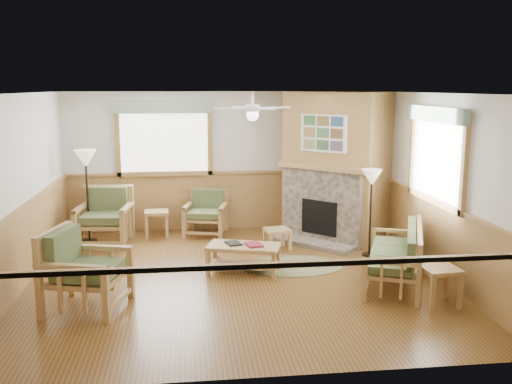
{
  "coord_description": "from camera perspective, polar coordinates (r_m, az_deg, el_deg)",
  "views": [
    {
      "loc": [
        -0.66,
        -8.09,
        2.79
      ],
      "look_at": [
        0.4,
        0.7,
        1.15
      ],
      "focal_mm": 40.0,
      "sensor_mm": 36.0,
      "label": 1
    }
  ],
  "objects": [
    {
      "name": "wainscot",
      "position": [
        8.42,
        -2.14,
        -4.94
      ],
      "size": [
        6.0,
        6.0,
        1.1
      ],
      "primitive_type": null,
      "color": "olive",
      "rests_on": "floor"
    },
    {
      "name": "floor_lamp_left",
      "position": [
        10.7,
        -16.5,
        -0.4
      ],
      "size": [
        0.44,
        0.44,
        1.69
      ],
      "primitive_type": null,
      "rotation": [
        0.0,
        0.0,
        -0.15
      ],
      "color": "black",
      "rests_on": "floor"
    },
    {
      "name": "armchair_back_right",
      "position": [
        10.89,
        -5.06,
        -2.11
      ],
      "size": [
        0.9,
        0.9,
        0.84
      ],
      "primitive_type": null,
      "rotation": [
        0.0,
        0.0,
        -0.24
      ],
      "color": "#A8824E",
      "rests_on": "floor"
    },
    {
      "name": "coffee_table",
      "position": [
        8.72,
        -1.25,
        -6.68
      ],
      "size": [
        1.19,
        0.83,
        0.43
      ],
      "primitive_type": null,
      "rotation": [
        0.0,
        0.0,
        -0.3
      ],
      "color": "#A8824E",
      "rests_on": "floor"
    },
    {
      "name": "book_dark",
      "position": [
        8.71,
        -2.29,
        -5.06
      ],
      "size": [
        0.27,
        0.32,
        0.03
      ],
      "primitive_type": "cube",
      "rotation": [
        0.0,
        0.0,
        0.28
      ],
      "color": "black",
      "rests_on": "coffee_table"
    },
    {
      "name": "window_back",
      "position": [
        11.06,
        -9.28,
        9.02
      ],
      "size": [
        1.9,
        0.16,
        1.5
      ],
      "primitive_type": null,
      "color": "white",
      "rests_on": "wall_back"
    },
    {
      "name": "ceiling",
      "position": [
        8.11,
        -2.24,
        9.85
      ],
      "size": [
        6.0,
        6.0,
        0.01
      ],
      "primitive_type": "cube",
      "color": "white",
      "rests_on": "floor"
    },
    {
      "name": "footstool",
      "position": [
        9.97,
        2.15,
        -4.69
      ],
      "size": [
        0.48,
        0.48,
        0.36
      ],
      "primitive_type": null,
      "rotation": [
        0.0,
        0.0,
        0.19
      ],
      "color": "#A8824E",
      "rests_on": "floor"
    },
    {
      "name": "wall_front",
      "position": [
        5.33,
        0.51,
        -5.2
      ],
      "size": [
        6.0,
        0.02,
        2.7
      ],
      "primitive_type": "cube",
      "color": "silver",
      "rests_on": "floor"
    },
    {
      "name": "end_table_sofa",
      "position": [
        7.81,
        17.87,
        -8.97
      ],
      "size": [
        0.48,
        0.47,
        0.51
      ],
      "primitive_type": null,
      "rotation": [
        0.0,
        0.0,
        0.07
      ],
      "color": "#A8824E",
      "rests_on": "floor"
    },
    {
      "name": "wall_left",
      "position": [
        8.54,
        -22.67,
        -0.03
      ],
      "size": [
        0.02,
        6.0,
        2.7
      ],
      "primitive_type": "cube",
      "color": "silver",
      "rests_on": "floor"
    },
    {
      "name": "floor",
      "position": [
        8.58,
        -2.11,
        -8.52
      ],
      "size": [
        6.0,
        6.0,
        0.01
      ],
      "primitive_type": "cube",
      "color": "brown",
      "rests_on": "ground"
    },
    {
      "name": "wall_back",
      "position": [
        11.2,
        -3.45,
        3.09
      ],
      "size": [
        6.0,
        0.02,
        2.7
      ],
      "primitive_type": "cube",
      "color": "silver",
      "rests_on": "floor"
    },
    {
      "name": "floor_lamp_right",
      "position": [
        9.63,
        11.38,
        -2.04
      ],
      "size": [
        0.42,
        0.42,
        1.47
      ],
      "primitive_type": null,
      "rotation": [
        0.0,
        0.0,
        0.3
      ],
      "color": "black",
      "rests_on": "floor"
    },
    {
      "name": "armchair_back_left",
      "position": [
        10.52,
        -14.95,
        -2.42
      ],
      "size": [
        0.99,
        0.99,
        1.0
      ],
      "primitive_type": null,
      "rotation": [
        0.0,
        0.0,
        -0.11
      ],
      "color": "#A8824E",
      "rests_on": "floor"
    },
    {
      "name": "fireplace",
      "position": [
        10.59,
        8.02,
        2.58
      ],
      "size": [
        3.11,
        3.11,
        2.7
      ],
      "primitive_type": null,
      "rotation": [
        0.0,
        0.0,
        -0.79
      ],
      "color": "olive",
      "rests_on": "floor"
    },
    {
      "name": "wall_right",
      "position": [
        8.99,
        17.24,
        0.81
      ],
      "size": [
        0.02,
        6.0,
        2.7
      ],
      "primitive_type": "cube",
      "color": "silver",
      "rests_on": "floor"
    },
    {
      "name": "end_table_chairs",
      "position": [
        10.91,
        -9.9,
        -3.13
      ],
      "size": [
        0.46,
        0.45,
        0.5
      ],
      "primitive_type": null,
      "rotation": [
        0.0,
        0.0,
        0.05
      ],
      "color": "#A8824E",
      "rests_on": "floor"
    },
    {
      "name": "braided_rug",
      "position": [
        9.09,
        3.69,
        -7.37
      ],
      "size": [
        1.77,
        1.77,
        0.01
      ],
      "primitive_type": "cylinder",
      "rotation": [
        0.0,
        0.0,
        -0.1
      ],
      "color": "brown",
      "rests_on": "floor"
    },
    {
      "name": "sofa",
      "position": [
        8.46,
        13.6,
        -6.12
      ],
      "size": [
        1.95,
        1.36,
        0.83
      ],
      "primitive_type": null,
      "rotation": [
        0.0,
        0.0,
        -1.95
      ],
      "color": "#A8824E",
      "rests_on": "floor"
    },
    {
      "name": "armchair_left",
      "position": [
        7.57,
        -16.59,
        -7.45
      ],
      "size": [
        1.12,
        1.12,
        1.03
      ],
      "primitive_type": null,
      "rotation": [
        0.0,
        0.0,
        1.31
      ],
      "color": "#A8824E",
      "rests_on": "floor"
    },
    {
      "name": "window_right",
      "position": [
        8.68,
        17.96,
        8.28
      ],
      "size": [
        0.16,
        1.9,
        1.5
      ],
      "primitive_type": null,
      "color": "white",
      "rests_on": "wall_right"
    },
    {
      "name": "ceiling_fan",
      "position": [
        8.44,
        -0.35,
        9.61
      ],
      "size": [
        1.59,
        1.59,
        0.36
      ],
      "primitive_type": null,
      "rotation": [
        0.0,
        0.0,
        0.35
      ],
      "color": "white",
      "rests_on": "ceiling"
    },
    {
      "name": "book_red",
      "position": [
        8.62,
        -0.23,
        -5.18
      ],
      "size": [
        0.28,
        0.34,
        0.03
      ],
      "primitive_type": "cube",
      "rotation": [
        0.0,
        0.0,
        0.21
      ],
      "color": "maroon",
      "rests_on": "coffee_table"
    }
  ]
}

